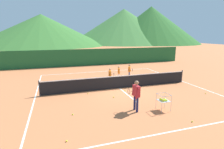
# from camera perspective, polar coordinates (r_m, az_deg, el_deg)

# --- Properties ---
(ground_plane) EXTENTS (120.00, 120.00, 0.00)m
(ground_plane) POSITION_cam_1_polar(r_m,az_deg,el_deg) (13.61, 2.40, -4.39)
(ground_plane) COLOR #C67042
(line_baseline_near) EXTENTS (11.84, 0.08, 0.01)m
(line_baseline_near) POSITION_cam_1_polar(r_m,az_deg,el_deg) (8.31, 18.85, -16.79)
(line_baseline_near) COLOR white
(line_baseline_near) RESTS_ON ground
(line_baseline_far) EXTENTS (11.84, 0.08, 0.01)m
(line_baseline_far) POSITION_cam_1_polar(r_m,az_deg,el_deg) (19.62, -4.17, 0.93)
(line_baseline_far) COLOR white
(line_baseline_far) RESTS_ON ground
(line_sideline_west) EXTENTS (0.08, 12.98, 0.01)m
(line_sideline_west) POSITION_cam_1_polar(r_m,az_deg,el_deg) (12.90, -23.26, -6.41)
(line_sideline_west) COLOR white
(line_sideline_west) RESTS_ON ground
(line_sideline_east) EXTENTS (0.08, 12.98, 0.01)m
(line_sideline_east) POSITION_cam_1_polar(r_m,az_deg,el_deg) (16.56, 22.01, -2.21)
(line_sideline_east) COLOR white
(line_sideline_east) RESTS_ON ground
(line_service_center) EXTENTS (0.08, 6.18, 0.01)m
(line_service_center) POSITION_cam_1_polar(r_m,az_deg,el_deg) (13.61, 2.40, -4.38)
(line_service_center) COLOR white
(line_service_center) RESTS_ON ground
(tennis_net) EXTENTS (11.34, 0.08, 1.05)m
(tennis_net) POSITION_cam_1_polar(r_m,az_deg,el_deg) (13.47, 2.42, -2.36)
(tennis_net) COLOR #333338
(tennis_net) RESTS_ON ground
(instructor) EXTENTS (0.43, 0.76, 1.67)m
(instructor) POSITION_cam_1_polar(r_m,az_deg,el_deg) (9.47, 7.68, -5.86)
(instructor) COLOR #191E4C
(instructor) RESTS_ON ground
(student_0) EXTENTS (0.42, 0.68, 1.32)m
(student_0) POSITION_cam_1_polar(r_m,az_deg,el_deg) (14.50, -0.63, -0.05)
(student_0) COLOR navy
(student_0) RESTS_ON ground
(student_1) EXTENTS (0.36, 0.51, 1.26)m
(student_1) POSITION_cam_1_polar(r_m,az_deg,el_deg) (15.84, 2.18, 0.88)
(student_1) COLOR silver
(student_1) RESTS_ON ground
(student_2) EXTENTS (0.41, 0.70, 1.28)m
(student_2) POSITION_cam_1_polar(r_m,az_deg,el_deg) (16.57, 5.59, 1.42)
(student_2) COLOR navy
(student_2) RESTS_ON ground
(ball_cart) EXTENTS (0.58, 0.58, 0.90)m
(ball_cart) POSITION_cam_1_polar(r_m,az_deg,el_deg) (9.98, 16.08, -7.81)
(ball_cart) COLOR #B7B7BC
(ball_cart) RESTS_ON ground
(tennis_ball_1) EXTENTS (0.07, 0.07, 0.07)m
(tennis_ball_1) POSITION_cam_1_polar(r_m,az_deg,el_deg) (9.49, -12.44, -12.32)
(tennis_ball_1) COLOR yellow
(tennis_ball_1) RESTS_ON ground
(tennis_ball_2) EXTENTS (0.07, 0.07, 0.07)m
(tennis_ball_2) POSITION_cam_1_polar(r_m,az_deg,el_deg) (9.38, 24.20, -13.50)
(tennis_ball_2) COLOR yellow
(tennis_ball_2) RESTS_ON ground
(tennis_ball_3) EXTENTS (0.07, 0.07, 0.07)m
(tennis_ball_3) POSITION_cam_1_polar(r_m,az_deg,el_deg) (12.45, -7.68, -5.98)
(tennis_ball_3) COLOR yellow
(tennis_ball_3) RESTS_ON ground
(tennis_ball_4) EXTENTS (0.07, 0.07, 0.07)m
(tennis_ball_4) POSITION_cam_1_polar(r_m,az_deg,el_deg) (7.46, -14.29, -19.86)
(tennis_ball_4) COLOR yellow
(tennis_ball_4) RESTS_ON ground
(tennis_ball_5) EXTENTS (0.07, 0.07, 0.07)m
(tennis_ball_5) POSITION_cam_1_polar(r_m,az_deg,el_deg) (13.94, 27.70, -5.33)
(tennis_ball_5) COLOR yellow
(tennis_ball_5) RESTS_ON ground
(tennis_ball_6) EXTENTS (0.07, 0.07, 0.07)m
(tennis_ball_6) POSITION_cam_1_polar(r_m,az_deg,el_deg) (12.98, 4.14, -5.12)
(tennis_ball_6) COLOR yellow
(tennis_ball_6) RESTS_ON ground
(tennis_ball_7) EXTENTS (0.07, 0.07, 0.07)m
(tennis_ball_7) POSITION_cam_1_polar(r_m,az_deg,el_deg) (11.64, 0.57, -7.22)
(tennis_ball_7) COLOR yellow
(tennis_ball_7) RESTS_ON ground
(windscreen_fence) EXTENTS (26.05, 0.08, 2.15)m
(windscreen_fence) POSITION_cam_1_polar(r_m,az_deg,el_deg) (23.54, -6.70, 5.50)
(windscreen_fence) COLOR #1E5B2D
(windscreen_fence) RESTS_ON ground
(hill_0) EXTENTS (42.61, 42.61, 15.88)m
(hill_0) POSITION_cam_1_polar(r_m,az_deg,el_deg) (84.13, 12.22, 15.13)
(hill_0) COLOR #2D6628
(hill_0) RESTS_ON ground
(hill_1) EXTENTS (48.55, 48.55, 15.06)m
(hill_1) POSITION_cam_1_polar(r_m,az_deg,el_deg) (84.23, 3.77, 15.10)
(hill_1) COLOR #427A38
(hill_1) RESTS_ON ground
(hill_2) EXTENTS (45.70, 45.70, 11.05)m
(hill_2) POSITION_cam_1_polar(r_m,az_deg,el_deg) (71.28, -21.50, 13.09)
(hill_2) COLOR #38702D
(hill_2) RESTS_ON ground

